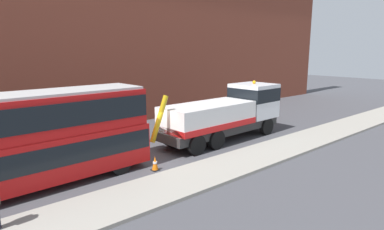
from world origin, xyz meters
TOP-DOWN VIEW (x-y plane):
  - ground_plane at (0.00, 0.00)m, footprint 120.00×120.00m
  - near_kerb at (0.00, -4.20)m, footprint 60.00×2.80m
  - building_facade at (0.00, 8.48)m, footprint 60.00×1.50m
  - recovery_tow_truck at (5.88, -0.48)m, footprint 10.18×2.88m
  - double_decker_bus at (-6.40, -0.49)m, footprint 11.10×2.85m
  - traffic_cone_near_bus at (-0.96, -2.14)m, footprint 0.36×0.36m

SIDE VIEW (x-z plane):
  - ground_plane at x=0.00m, z-range 0.00..0.00m
  - near_kerb at x=0.00m, z-range 0.00..0.15m
  - traffic_cone_near_bus at x=-0.96m, z-range -0.02..0.70m
  - recovery_tow_truck at x=5.88m, z-range -0.08..3.59m
  - double_decker_bus at x=-6.40m, z-range 0.20..4.26m
  - building_facade at x=0.00m, z-range 0.07..16.07m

